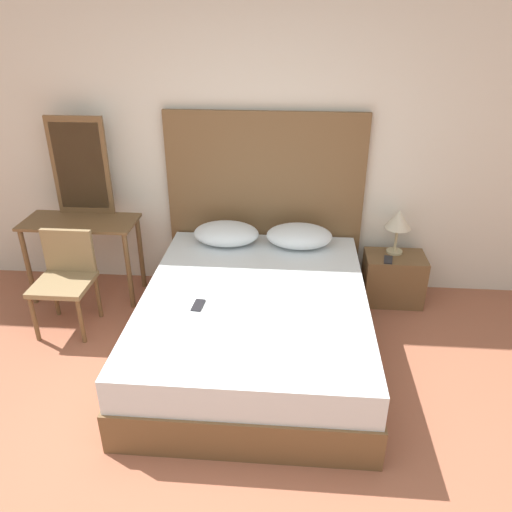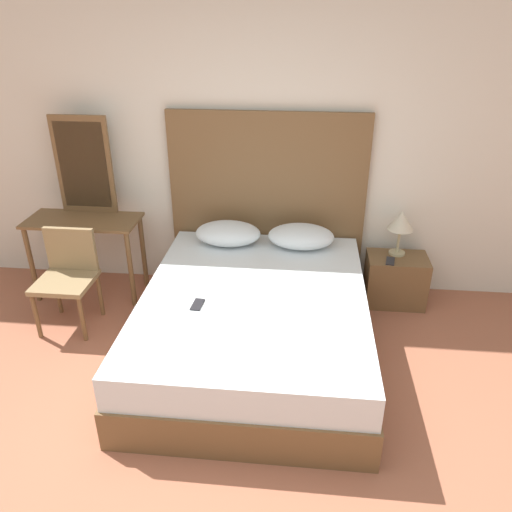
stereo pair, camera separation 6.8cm
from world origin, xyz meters
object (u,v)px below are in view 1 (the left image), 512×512
(phone_on_nightstand, at_px, (388,260))
(chair, at_px, (66,274))
(vanity_desk, at_px, (82,235))
(phone_on_bed, at_px, (198,305))
(table_lamp, at_px, (399,221))
(bed, at_px, (255,323))
(nightstand, at_px, (393,278))

(phone_on_nightstand, distance_m, chair, 2.70)
(vanity_desk, height_order, chair, chair)
(phone_on_bed, height_order, table_lamp, table_lamp)
(vanity_desk, xyz_separation_m, chair, (0.03, -0.47, -0.13))
(table_lamp, distance_m, chair, 2.83)
(bed, height_order, chair, chair)
(vanity_desk, bearing_deg, phone_on_bed, -38.10)
(table_lamp, height_order, chair, table_lamp)
(phone_on_nightstand, bearing_deg, phone_on_bed, -146.31)
(table_lamp, bearing_deg, chair, -166.51)
(chair, bearing_deg, vanity_desk, 93.77)
(bed, distance_m, table_lamp, 1.58)
(bed, height_order, nightstand, bed)
(phone_on_bed, xyz_separation_m, table_lamp, (1.55, 1.14, 0.21))
(bed, relative_size, chair, 2.61)
(table_lamp, bearing_deg, bed, -141.33)
(bed, xyz_separation_m, phone_on_nightstand, (1.09, 0.78, 0.19))
(phone_on_nightstand, bearing_deg, bed, -144.57)
(vanity_desk, distance_m, chair, 0.49)
(bed, bearing_deg, vanity_desk, 154.98)
(bed, relative_size, nightstand, 4.07)
(table_lamp, bearing_deg, phone_on_nightstand, -115.86)
(nightstand, relative_size, vanity_desk, 0.53)
(phone_on_bed, bearing_deg, vanity_desk, 141.90)
(phone_on_bed, bearing_deg, chair, 157.67)
(phone_on_bed, relative_size, vanity_desk, 0.16)
(phone_on_bed, relative_size, chair, 0.19)
(phone_on_bed, bearing_deg, table_lamp, 36.35)
(phone_on_bed, relative_size, table_lamp, 0.39)
(nightstand, bearing_deg, phone_on_nightstand, -133.49)
(nightstand, distance_m, table_lamp, 0.53)
(phone_on_nightstand, xyz_separation_m, chair, (-2.66, -0.50, 0.02))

